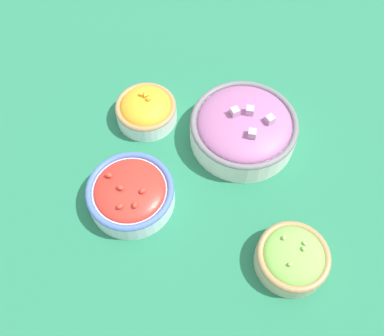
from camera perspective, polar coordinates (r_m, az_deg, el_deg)
name	(u,v)px	position (r m, az deg, el deg)	size (l,w,h in m)	color
ground_plane	(192,176)	(0.82, 0.00, -1.05)	(3.00, 3.00, 0.00)	#23704C
bowl_squash	(146,109)	(0.87, -6.15, 7.80)	(0.12, 0.12, 0.07)	white
bowl_cherry_tomatoes	(131,193)	(0.77, -8.19, -3.30)	(0.16, 0.16, 0.06)	silver
bowl_red_onion	(244,127)	(0.84, 6.90, 5.44)	(0.21, 0.21, 0.09)	silver
bowl_lettuce	(292,257)	(0.74, 13.25, -11.53)	(0.12, 0.12, 0.06)	beige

